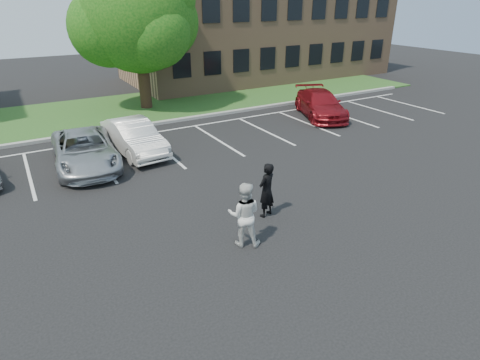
# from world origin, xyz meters

# --- Properties ---
(ground_plane) EXTENTS (90.00, 90.00, 0.00)m
(ground_plane) POSITION_xyz_m (0.00, 0.00, 0.00)
(ground_plane) COLOR black
(ground_plane) RESTS_ON ground
(curb) EXTENTS (40.00, 0.30, 0.15)m
(curb) POSITION_xyz_m (0.00, 12.00, 0.07)
(curb) COLOR gray
(curb) RESTS_ON ground
(grass_strip) EXTENTS (44.00, 8.00, 0.08)m
(grass_strip) POSITION_xyz_m (0.00, 16.00, 0.04)
(grass_strip) COLOR #23511C
(grass_strip) RESTS_ON ground
(stall_lines) EXTENTS (34.00, 5.36, 0.01)m
(stall_lines) POSITION_xyz_m (1.40, 8.95, 0.01)
(stall_lines) COLOR silver
(stall_lines) RESTS_ON ground
(office_building) EXTENTS (22.40, 10.40, 8.30)m
(office_building) POSITION_xyz_m (14.00, 21.99, 4.16)
(office_building) COLOR #997253
(office_building) RESTS_ON ground
(tree) EXTENTS (7.80, 7.20, 8.80)m
(tree) POSITION_xyz_m (1.83, 15.77, 5.35)
(tree) COLOR black
(tree) RESTS_ON ground
(man_black_suit) EXTENTS (0.76, 0.63, 1.80)m
(man_black_suit) POSITION_xyz_m (0.72, 0.59, 0.90)
(man_black_suit) COLOR black
(man_black_suit) RESTS_ON ground
(man_white_shirt) EXTENTS (1.17, 1.11, 1.90)m
(man_white_shirt) POSITION_xyz_m (-0.72, -0.47, 0.95)
(man_white_shirt) COLOR silver
(man_white_shirt) RESTS_ON ground
(car_silver_minivan) EXTENTS (2.75, 5.28, 1.42)m
(car_silver_minivan) POSITION_xyz_m (-3.41, 7.74, 0.71)
(car_silver_minivan) COLOR #B0B3B8
(car_silver_minivan) RESTS_ON ground
(car_white_sedan) EXTENTS (1.96, 4.59, 1.47)m
(car_white_sedan) POSITION_xyz_m (-1.21, 8.27, 0.74)
(car_white_sedan) COLOR silver
(car_white_sedan) RESTS_ON ground
(car_red_compact) EXTENTS (3.83, 5.45, 1.47)m
(car_red_compact) POSITION_xyz_m (9.91, 8.75, 0.73)
(car_red_compact) COLOR maroon
(car_red_compact) RESTS_ON ground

